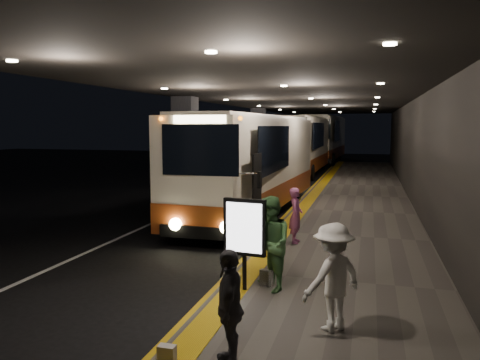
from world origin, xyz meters
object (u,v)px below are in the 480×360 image
Objects in this scene: info_sign at (245,229)px; coach_second at (302,148)px; passenger_waiting_green at (270,244)px; bag_polka at (267,278)px; passenger_waiting_white at (333,277)px; stanchion_post at (244,258)px; bag_plain at (167,356)px; coach_main at (253,168)px; passenger_boarding at (296,215)px; coach_third at (323,141)px; passenger_waiting_grey at (230,307)px.

coach_second is at bearing 102.46° from info_sign.
passenger_waiting_green is 0.79m from bag_polka.
passenger_waiting_white is 2.42m from stanchion_post.
coach_second reaches higher than bag_plain.
info_sign is at bearing -74.18° from coach_main.
passenger_waiting_white is 5.78× the size of bag_plain.
stanchion_post reaches higher than bag_plain.
passenger_boarding is at bearing -81.16° from coach_second.
stanchion_post is at bearing -87.19° from passenger_waiting_white.
coach_second is (-0.29, 15.06, 0.11)m from coach_main.
coach_second is at bearing -89.66° from coach_third.
coach_second reaches higher than passenger_waiting_grey.
passenger_boarding is 0.82× the size of passenger_waiting_green.
bag_plain is (2.01, -26.67, -1.54)m from coach_second.
coach_second is 23.50m from stanchion_post.
coach_main is 39.89× the size of bag_plain.
passenger_boarding is at bearing 85.05° from bag_plain.
coach_second is at bearing -128.01° from passenger_waiting_white.
passenger_waiting_green is at bearing 171.38° from passenger_waiting_grey.
info_sign is (1.96, -8.55, -0.37)m from coach_main.
bag_plain is (1.66, -37.92, -1.67)m from coach_third.
info_sign reaches higher than bag_polka.
coach_second reaches higher than passenger_waiting_white.
bag_plain is (1.73, -11.61, -1.43)m from coach_main.
bag_plain is at bearing -85.35° from coach_third.
stanchion_post is at bearing -74.36° from coach_main.
passenger_waiting_green is at bearing 177.11° from passenger_boarding.
passenger_waiting_grey is (0.07, -2.93, -0.13)m from passenger_waiting_green.
passenger_boarding is (2.34, -4.58, -0.82)m from coach_main.
passenger_waiting_white is (4.01, -24.92, -0.84)m from coach_second.
coach_second is 25.25m from passenger_waiting_white.
passenger_waiting_green is at bearing -70.94° from coach_main.
coach_second reaches higher than passenger_boarding.
passenger_waiting_grey is 3.08m from stanchion_post.
coach_third is at bearing 148.74° from passenger_waiting_green.
passenger_boarding is (2.62, -19.64, -0.93)m from coach_second.
passenger_waiting_white is 1.07× the size of passenger_waiting_grey.
coach_main is 26.31m from coach_third.
coach_second is 26.79m from bag_plain.
passenger_waiting_grey is (2.50, -11.32, -0.79)m from coach_main.
coach_main is at bearing -116.46° from passenger_waiting_white.
passenger_waiting_grey is 4.92× the size of bag_polka.
info_sign is at bearing -83.79° from passenger_waiting_white.
bag_plain is 3.33m from stanchion_post.
passenger_boarding is 3.82m from passenger_waiting_green.
coach_main is 10.56m from passenger_waiting_white.
passenger_waiting_grey reaches higher than passenger_boarding.
passenger_waiting_grey is 0.88× the size of info_sign.
info_sign is at bearing -106.90° from passenger_waiting_green.
coach_main is at bearing 98.45° from bag_plain.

